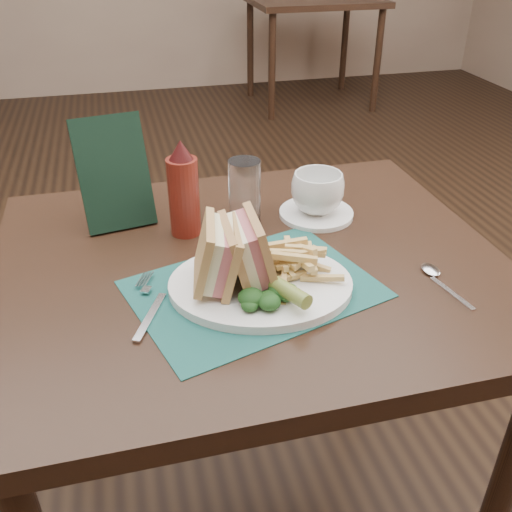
{
  "coord_description": "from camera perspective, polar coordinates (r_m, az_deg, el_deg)",
  "views": [
    {
      "loc": [
        -0.2,
        -1.34,
        1.28
      ],
      "look_at": [
        -0.01,
        -0.57,
        0.8
      ],
      "focal_mm": 40.0,
      "sensor_mm": 36.0,
      "label": 1
    }
  ],
  "objects": [
    {
      "name": "floor",
      "position": [
        1.87,
        -4.14,
        -12.13
      ],
      "size": [
        7.0,
        7.0,
        0.0
      ],
      "primitive_type": "plane",
      "color": "black",
      "rests_on": "ground"
    },
    {
      "name": "wall_back",
      "position": [
        5.01,
        -11.78,
        15.91
      ],
      "size": [
        6.0,
        0.0,
        6.0
      ],
      "primitive_type": "plane",
      "rotation": [
        1.57,
        0.0,
        0.0
      ],
      "color": "tan",
      "rests_on": "ground"
    },
    {
      "name": "table_main",
      "position": [
        1.26,
        -0.48,
        -15.0
      ],
      "size": [
        0.9,
        0.75,
        0.75
      ],
      "primitive_type": null,
      "color": "black",
      "rests_on": "ground"
    },
    {
      "name": "table_bg_right",
      "position": [
        4.51,
        5.55,
        19.6
      ],
      "size": [
        0.9,
        0.75,
        0.75
      ],
      "primitive_type": null,
      "color": "black",
      "rests_on": "ground"
    },
    {
      "name": "placemat",
      "position": [
        0.94,
        -0.23,
        -3.31
      ],
      "size": [
        0.44,
        0.37,
        0.0
      ],
      "primitive_type": "cube",
      "rotation": [
        0.0,
        0.0,
        0.29
      ],
      "color": "#184D47",
      "rests_on": "table_main"
    },
    {
      "name": "plate",
      "position": [
        0.93,
        0.45,
        -2.9
      ],
      "size": [
        0.34,
        0.3,
        0.01
      ],
      "primitive_type": null,
      "rotation": [
        0.0,
        0.0,
        -0.2
      ],
      "color": "white",
      "rests_on": "placemat"
    },
    {
      "name": "sandwich_half_a",
      "position": [
        0.89,
        -5.21,
        0.08
      ],
      "size": [
        0.1,
        0.12,
        0.11
      ],
      "primitive_type": null,
      "rotation": [
        0.0,
        0.24,
        -0.17
      ],
      "color": "tan",
      "rests_on": "plate"
    },
    {
      "name": "sandwich_half_b",
      "position": [
        0.9,
        -2.07,
        0.47
      ],
      "size": [
        0.08,
        0.12,
        0.11
      ],
      "primitive_type": null,
      "rotation": [
        0.0,
        -0.24,
        -0.04
      ],
      "color": "tan",
      "rests_on": "plate"
    },
    {
      "name": "kale_garnish",
      "position": [
        0.87,
        1.31,
        -3.95
      ],
      "size": [
        0.11,
        0.08,
        0.03
      ],
      "primitive_type": null,
      "color": "#143714",
      "rests_on": "plate"
    },
    {
      "name": "pickle_spear",
      "position": [
        0.88,
        2.39,
        -3.04
      ],
      "size": [
        0.07,
        0.12,
        0.03
      ],
      "primitive_type": "cylinder",
      "rotation": [
        1.54,
        0.0,
        0.45
      ],
      "color": "olive",
      "rests_on": "plate"
    },
    {
      "name": "fries_pile",
      "position": [
        0.94,
        4.0,
        -0.25
      ],
      "size": [
        0.18,
        0.2,
        0.05
      ],
      "primitive_type": null,
      "color": "tan",
      "rests_on": "plate"
    },
    {
      "name": "fork",
      "position": [
        0.91,
        -10.73,
        -4.63
      ],
      "size": [
        0.1,
        0.17,
        0.01
      ],
      "primitive_type": null,
      "rotation": [
        0.0,
        0.0,
        -0.43
      ],
      "color": "silver",
      "rests_on": "placemat"
    },
    {
      "name": "spoon",
      "position": [
        0.99,
        18.3,
        -2.61
      ],
      "size": [
        0.06,
        0.15,
        0.01
      ],
      "primitive_type": null,
      "rotation": [
        0.0,
        0.0,
        0.18
      ],
      "color": "silver",
      "rests_on": "table_main"
    },
    {
      "name": "saucer",
      "position": [
        1.17,
        6.04,
        4.26
      ],
      "size": [
        0.17,
        0.17,
        0.01
      ],
      "primitive_type": "cylinder",
      "rotation": [
        0.0,
        0.0,
        -0.14
      ],
      "color": "white",
      "rests_on": "table_main"
    },
    {
      "name": "coffee_cup",
      "position": [
        1.15,
        6.16,
        6.32
      ],
      "size": [
        0.12,
        0.12,
        0.08
      ],
      "primitive_type": "imported",
      "rotation": [
        0.0,
        0.0,
        0.19
      ],
      "color": "white",
      "rests_on": "saucer"
    },
    {
      "name": "drinking_glass",
      "position": [
        1.11,
        -1.14,
        6.38
      ],
      "size": [
        0.07,
        0.07,
        0.13
      ],
      "primitive_type": "cylinder",
      "rotation": [
        0.0,
        0.0,
        0.13
      ],
      "color": "white",
      "rests_on": "table_main"
    },
    {
      "name": "ketchup_bottle",
      "position": [
        1.07,
        -7.28,
        6.74
      ],
      "size": [
        0.06,
        0.06,
        0.19
      ],
      "primitive_type": null,
      "rotation": [
        0.0,
        0.0,
        -0.0
      ],
      "color": "#621910",
      "rests_on": "table_main"
    },
    {
      "name": "check_presenter",
      "position": [
        1.13,
        -14.03,
        8.03
      ],
      "size": [
        0.14,
        0.1,
        0.21
      ],
      "primitive_type": "cube",
      "rotation": [
        -0.31,
        0.0,
        0.17
      ],
      "color": "black",
      "rests_on": "table_main"
    }
  ]
}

